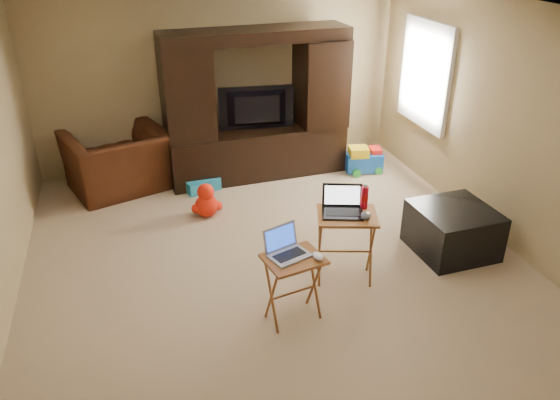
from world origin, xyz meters
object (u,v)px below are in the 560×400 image
object	(u,v)px
recliner	(118,162)
water_bottle	(364,197)
plush_toy	(206,200)
push_toy	(364,159)
laptop_right	(343,203)
tray_table_left	(293,289)
television	(257,110)
entertainment_center	(256,106)
mouse_right	(366,216)
ottoman	(453,230)
tray_table_right	(345,247)
laptop_left	(289,245)
child_rocker	(198,168)
mouse_left	(318,256)

from	to	relation	value
recliner	water_bottle	xyz separation A→B (m)	(2.23, -2.62, 0.44)
plush_toy	push_toy	world-z (taller)	plush_toy
laptop_right	tray_table_left	bearing A→B (deg)	-125.29
television	tray_table_left	distance (m)	3.16
entertainment_center	tray_table_left	world-z (taller)	entertainment_center
laptop_right	mouse_right	distance (m)	0.24
plush_toy	ottoman	xyz separation A→B (m)	(2.37, -1.50, 0.04)
tray_table_right	water_bottle	size ratio (longest dim) A/B	3.25
water_bottle	plush_toy	bearing A→B (deg)	128.97
laptop_left	laptop_right	bearing A→B (deg)	13.34
mouse_right	push_toy	bearing A→B (deg)	65.31
recliner	mouse_right	distance (m)	3.57
child_rocker	tray_table_right	xyz separation A→B (m)	(1.04, -2.46, 0.07)
tray_table_right	entertainment_center	bearing A→B (deg)	111.42
entertainment_center	tray_table_left	size ratio (longest dim) A/B	3.83
water_bottle	laptop_left	bearing A→B (deg)	-151.59
ottoman	mouse_left	xyz separation A→B (m)	(-1.76, -0.66, 0.41)
plush_toy	tray_table_right	bearing A→B (deg)	-57.00
tray_table_right	laptop_right	xyz separation A→B (m)	(-0.04, 0.02, 0.48)
tray_table_left	water_bottle	distance (m)	1.12
entertainment_center	push_toy	size ratio (longest dim) A/B	4.71
recliner	mouse_left	world-z (taller)	recliner
ottoman	tray_table_left	bearing A→B (deg)	-163.13
entertainment_center	mouse_left	world-z (taller)	entertainment_center
tray_table_right	ottoman	bearing A→B (deg)	24.43
mouse_right	child_rocker	bearing A→B (deg)	114.50
plush_toy	laptop_right	distance (m)	2.04
television	child_rocker	xyz separation A→B (m)	(-0.85, -0.17, -0.65)
laptop_right	water_bottle	distance (m)	0.25
tray_table_left	mouse_left	xyz separation A→B (m)	(0.19, -0.07, 0.34)
tray_table_right	mouse_right	world-z (taller)	mouse_right
mouse_left	water_bottle	world-z (taller)	water_bottle
laptop_left	mouse_right	bearing A→B (deg)	-0.68
television	laptop_right	world-z (taller)	television
mouse_left	ottoman	bearing A→B (deg)	20.59
plush_toy	water_bottle	bearing A→B (deg)	-51.03
laptop_left	water_bottle	world-z (taller)	water_bottle
plush_toy	laptop_left	size ratio (longest dim) A/B	1.29
entertainment_center	recliner	distance (m)	1.93
television	mouse_left	bearing A→B (deg)	91.10
mouse_right	water_bottle	xyz separation A→B (m)	(0.07, 0.20, 0.08)
ottoman	mouse_right	bearing A→B (deg)	-166.41
child_rocker	laptop_left	xyz separation A→B (m)	(0.35, -2.86, 0.46)
mouse_left	water_bottle	size ratio (longest dim) A/B	0.58
ottoman	laptop_left	distance (m)	2.12
ottoman	laptop_right	distance (m)	1.47
television	child_rocker	size ratio (longest dim) A/B	1.71
laptop_right	push_toy	bearing A→B (deg)	79.33
push_toy	laptop_left	bearing A→B (deg)	-115.32
ottoman	water_bottle	bearing A→B (deg)	-175.75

